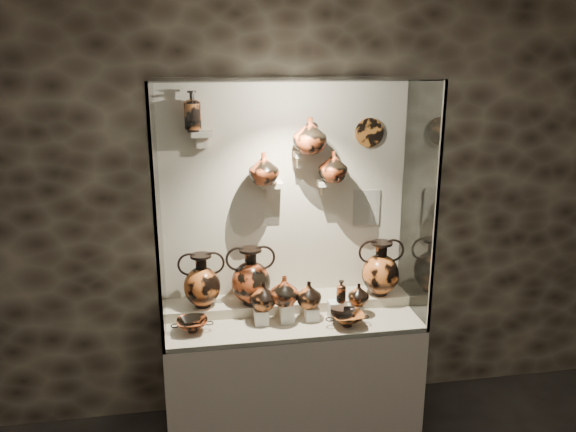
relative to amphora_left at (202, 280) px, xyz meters
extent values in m
cube|color=#2C231B|center=(0.59, 0.18, 0.51)|extent=(5.00, 0.02, 3.20)
cube|color=beige|center=(0.59, -0.14, -0.69)|extent=(1.70, 0.60, 0.80)
cube|color=#BAAA90|center=(0.59, -0.14, -0.27)|extent=(1.68, 0.58, 0.03)
cube|color=#BAAA90|center=(0.59, 0.03, -0.24)|extent=(1.70, 0.25, 0.10)
cube|color=beige|center=(0.59, 0.17, 0.51)|extent=(1.70, 0.03, 1.60)
cube|color=white|center=(0.59, -0.44, 0.51)|extent=(1.70, 0.01, 1.60)
cube|color=white|center=(-0.25, -0.14, 0.51)|extent=(0.01, 0.60, 1.60)
cube|color=white|center=(1.44, -0.14, 0.51)|extent=(0.01, 0.60, 1.60)
cube|color=white|center=(0.59, -0.14, 1.31)|extent=(1.70, 0.60, 0.01)
cube|color=gray|center=(-0.25, -0.43, 0.51)|extent=(0.02, 0.02, 1.60)
cube|color=gray|center=(1.43, -0.43, 0.51)|extent=(0.02, 0.02, 1.60)
cube|color=silver|center=(0.37, -0.19, -0.21)|extent=(0.09, 0.09, 0.10)
cube|color=silver|center=(0.54, -0.19, -0.19)|extent=(0.09, 0.09, 0.13)
cube|color=silver|center=(0.71, -0.19, -0.21)|extent=(0.09, 0.09, 0.09)
cube|color=silver|center=(0.87, -0.19, -0.20)|extent=(0.09, 0.09, 0.12)
cube|color=silver|center=(1.01, -0.19, -0.22)|extent=(0.09, 0.09, 0.08)
cube|color=beige|center=(0.04, 0.10, 0.96)|extent=(0.14, 0.12, 0.04)
cube|color=beige|center=(0.49, 0.10, 0.61)|extent=(0.14, 0.12, 0.04)
cube|color=beige|center=(0.69, 0.10, 0.81)|extent=(0.10, 0.12, 0.04)
cube|color=beige|center=(0.87, 0.10, 0.61)|extent=(0.14, 0.12, 0.04)
imported|color=#B95923|center=(0.39, -0.18, -0.06)|extent=(0.22, 0.22, 0.19)
imported|color=#AA421E|center=(0.53, -0.20, -0.03)|extent=(0.24, 0.24, 0.20)
imported|color=#B95923|center=(0.69, -0.18, -0.08)|extent=(0.21, 0.21, 0.18)
imported|color=#B95923|center=(1.04, -0.18, -0.10)|extent=(0.17, 0.17, 0.15)
imported|color=#AA421E|center=(0.43, 0.05, 0.74)|extent=(0.26, 0.26, 0.21)
imported|color=#AA421E|center=(0.74, 0.04, 0.95)|extent=(0.26, 0.26, 0.23)
imported|color=#AA421E|center=(0.90, 0.05, 0.73)|extent=(0.24, 0.24, 0.21)
cylinder|color=#B46223|center=(1.17, 0.15, 0.94)|extent=(0.20, 0.02, 0.20)
cube|color=beige|center=(1.18, 0.15, 0.41)|extent=(0.19, 0.01, 0.26)
camera|label=1|loc=(-0.02, -3.54, 1.43)|focal=35.00mm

